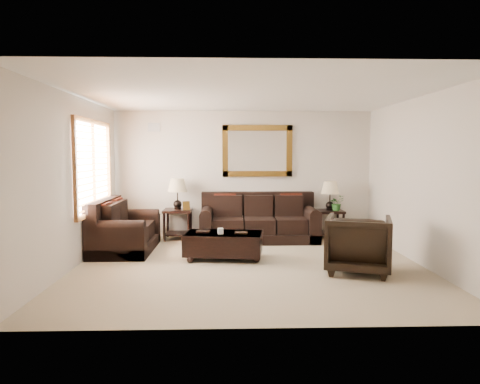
{
  "coord_description": "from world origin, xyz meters",
  "views": [
    {
      "loc": [
        -0.36,
        -6.72,
        1.77
      ],
      "look_at": [
        -0.13,
        0.6,
        1.13
      ],
      "focal_mm": 32.0,
      "sensor_mm": 36.0,
      "label": 1
    }
  ],
  "objects_px": {
    "sofa": "(259,223)",
    "end_table_right": "(330,201)",
    "armchair": "(358,241)",
    "end_table_left": "(178,200)",
    "coffee_table": "(223,243)",
    "loveseat": "(122,232)"
  },
  "relations": [
    {
      "from": "end_table_left",
      "to": "coffee_table",
      "type": "distance_m",
      "value": 2.05
    },
    {
      "from": "loveseat",
      "to": "armchair",
      "type": "relative_size",
      "value": 1.79
    },
    {
      "from": "sofa",
      "to": "end_table_left",
      "type": "bearing_deg",
      "value": 175.29
    },
    {
      "from": "loveseat",
      "to": "end_table_right",
      "type": "distance_m",
      "value": 4.26
    },
    {
      "from": "loveseat",
      "to": "coffee_table",
      "type": "relative_size",
      "value": 1.22
    },
    {
      "from": "sofa",
      "to": "end_table_right",
      "type": "height_order",
      "value": "end_table_right"
    },
    {
      "from": "armchair",
      "to": "sofa",
      "type": "bearing_deg",
      "value": -43.21
    },
    {
      "from": "loveseat",
      "to": "end_table_right",
      "type": "relative_size",
      "value": 1.4
    },
    {
      "from": "loveseat",
      "to": "end_table_right",
      "type": "height_order",
      "value": "end_table_right"
    },
    {
      "from": "armchair",
      "to": "end_table_left",
      "type": "bearing_deg",
      "value": -22.29
    },
    {
      "from": "loveseat",
      "to": "coffee_table",
      "type": "distance_m",
      "value": 1.99
    },
    {
      "from": "loveseat",
      "to": "end_table_left",
      "type": "relative_size",
      "value": 1.33
    },
    {
      "from": "end_table_right",
      "to": "armchair",
      "type": "bearing_deg",
      "value": -94.35
    },
    {
      "from": "sofa",
      "to": "coffee_table",
      "type": "xyz_separation_m",
      "value": [
        -0.72,
        -1.58,
        -0.08
      ]
    },
    {
      "from": "coffee_table",
      "to": "end_table_right",
      "type": "bearing_deg",
      "value": 45.38
    },
    {
      "from": "sofa",
      "to": "end_table_left",
      "type": "distance_m",
      "value": 1.76
    },
    {
      "from": "end_table_left",
      "to": "armchair",
      "type": "distance_m",
      "value": 3.99
    },
    {
      "from": "loveseat",
      "to": "coffee_table",
      "type": "xyz_separation_m",
      "value": [
        1.87,
        -0.67,
        -0.07
      ]
    },
    {
      "from": "sofa",
      "to": "coffee_table",
      "type": "bearing_deg",
      "value": -114.38
    },
    {
      "from": "end_table_right",
      "to": "armchair",
      "type": "xyz_separation_m",
      "value": [
        -0.2,
        -2.62,
        -0.32
      ]
    },
    {
      "from": "coffee_table",
      "to": "armchair",
      "type": "relative_size",
      "value": 1.47
    },
    {
      "from": "end_table_right",
      "to": "armchair",
      "type": "distance_m",
      "value": 2.65
    }
  ]
}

